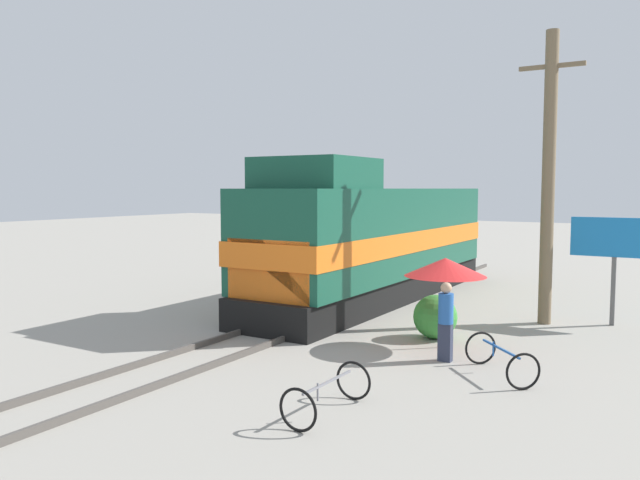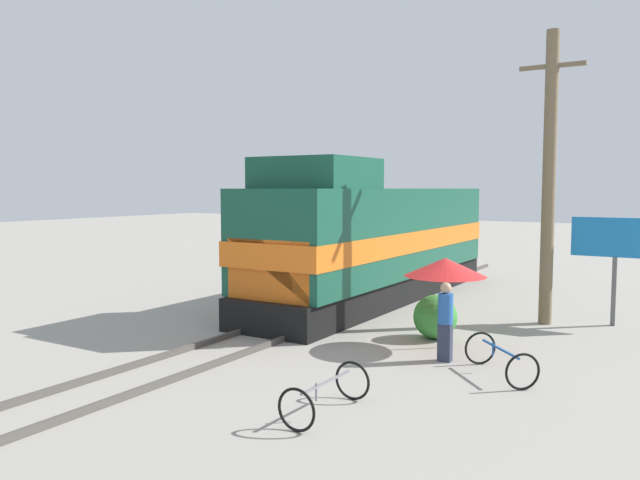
{
  "view_description": "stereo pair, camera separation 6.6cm",
  "coord_description": "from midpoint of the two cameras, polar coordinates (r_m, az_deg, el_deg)",
  "views": [
    {
      "loc": [
        9.62,
        -14.87,
        3.92
      ],
      "look_at": [
        1.2,
        -0.91,
        2.57
      ],
      "focal_mm": 35.0,
      "sensor_mm": 36.0,
      "label": 1
    },
    {
      "loc": [
        9.68,
        -14.83,
        3.92
      ],
      "look_at": [
        1.2,
        -0.91,
        2.57
      ],
      "focal_mm": 35.0,
      "sensor_mm": 36.0,
      "label": 2
    }
  ],
  "objects": [
    {
      "name": "locomotive",
      "position": [
        21.82,
        4.74,
        -0.12
      ],
      "size": [
        3.15,
        13.88,
        4.81
      ],
      "color": "black",
      "rests_on": "ground_plane"
    },
    {
      "name": "vendor_umbrella",
      "position": [
        15.54,
        11.27,
        -2.45
      ],
      "size": [
        2.0,
        2.0,
        2.23
      ],
      "color": "#4C4C4C",
      "rests_on": "ground_plane"
    },
    {
      "name": "person_bystander",
      "position": [
        14.48,
        11.29,
        -7.03
      ],
      "size": [
        0.34,
        0.34,
        1.81
      ],
      "color": "#2D3347",
      "rests_on": "ground_plane"
    },
    {
      "name": "shrub_cluster",
      "position": [
        16.67,
        10.38,
        -6.92
      ],
      "size": [
        1.15,
        1.15,
        1.15
      ],
      "primitive_type": "sphere",
      "color": "#388C38",
      "rests_on": "ground_plane"
    },
    {
      "name": "utility_pole",
      "position": [
        19.02,
        20.07,
        5.44
      ],
      "size": [
        1.8,
        0.37,
        8.35
      ],
      "color": "#726047",
      "rests_on": "ground_plane"
    },
    {
      "name": "rail_far",
      "position": [
        17.75,
        0.08,
        -7.77
      ],
      "size": [
        0.08,
        32.07,
        0.15
      ],
      "primitive_type": "cube",
      "color": "#4C4742",
      "rests_on": "ground_plane"
    },
    {
      "name": "bicycle",
      "position": [
        13.75,
        16.03,
        -10.36
      ],
      "size": [
        1.82,
        1.88,
        0.74
      ],
      "rotation": [
        0.0,
        0.0,
        -2.4
      ],
      "color": "black",
      "rests_on": "ground_plane"
    },
    {
      "name": "ground_plane",
      "position": [
        18.14,
        -1.88,
        -7.74
      ],
      "size": [
        120.0,
        120.0,
        0.0
      ],
      "primitive_type": "plane",
      "color": "gray"
    },
    {
      "name": "bicycle_spare",
      "position": [
        11.1,
        0.52,
        -13.87
      ],
      "size": [
        0.77,
        1.89,
        0.73
      ],
      "rotation": [
        0.0,
        0.0,
        -0.02
      ],
      "color": "black",
      "rests_on": "ground_plane"
    },
    {
      "name": "rail_near",
      "position": [
        18.51,
        -3.76,
        -7.26
      ],
      "size": [
        0.08,
        32.07,
        0.15
      ],
      "primitive_type": "cube",
      "color": "#4C4742",
      "rests_on": "ground_plane"
    },
    {
      "name": "billboard_sign",
      "position": [
        19.57,
        25.27,
        -0.31
      ],
      "size": [
        2.37,
        0.12,
        3.09
      ],
      "color": "#595959",
      "rests_on": "ground_plane"
    }
  ]
}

